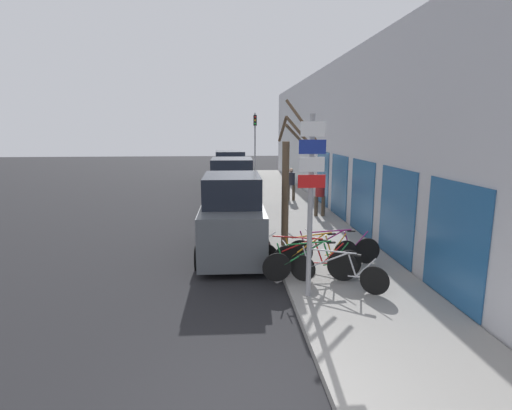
# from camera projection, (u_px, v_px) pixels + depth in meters

# --- Properties ---
(ground_plane) EXTENTS (80.00, 80.00, 0.00)m
(ground_plane) POSITION_uv_depth(u_px,v_px,m) (235.00, 221.00, 16.13)
(ground_plane) COLOR black
(sidewalk_curb) EXTENTS (3.20, 32.00, 0.15)m
(sidewalk_curb) POSITION_uv_depth(u_px,v_px,m) (288.00, 205.00, 19.06)
(sidewalk_curb) COLOR gray
(sidewalk_curb) RESTS_ON ground
(building_facade) EXTENTS (0.23, 32.00, 6.50)m
(building_facade) POSITION_uv_depth(u_px,v_px,m) (327.00, 139.00, 18.50)
(building_facade) COLOR #BCBCC1
(building_facade) RESTS_ON ground
(signpost) EXTENTS (0.56, 0.13, 3.82)m
(signpost) POSITION_uv_depth(u_px,v_px,m) (311.00, 197.00, 8.16)
(signpost) COLOR #939399
(signpost) RESTS_ON sidewalk_curb
(bicycle_0) EXTENTS (1.94, 1.27, 0.87)m
(bicycle_0) POSITION_uv_depth(u_px,v_px,m) (337.00, 271.00, 8.94)
(bicycle_0) COLOR black
(bicycle_0) RESTS_ON sidewalk_curb
(bicycle_1) EXTENTS (2.40, 0.44, 0.95)m
(bicycle_1) POSITION_uv_depth(u_px,v_px,m) (313.00, 263.00, 9.40)
(bicycle_1) COLOR black
(bicycle_1) RESTS_ON sidewalk_curb
(bicycle_2) EXTENTS (2.40, 1.17, 0.99)m
(bicycle_2) POSITION_uv_depth(u_px,v_px,m) (302.00, 259.00, 9.67)
(bicycle_2) COLOR black
(bicycle_2) RESTS_ON sidewalk_curb
(bicycle_3) EXTENTS (2.30, 0.62, 0.94)m
(bicycle_3) POSITION_uv_depth(u_px,v_px,m) (316.00, 254.00, 10.12)
(bicycle_3) COLOR black
(bicycle_3) RESTS_ON sidewalk_curb
(bicycle_4) EXTENTS (2.50, 0.44, 0.95)m
(bicycle_4) POSITION_uv_depth(u_px,v_px,m) (334.00, 250.00, 10.45)
(bicycle_4) COLOR black
(bicycle_4) RESTS_ON sidewalk_curb
(parked_car_0) EXTENTS (2.04, 4.54, 2.38)m
(parked_car_0) POSITION_uv_depth(u_px,v_px,m) (232.00, 218.00, 11.74)
(parked_car_0) COLOR #51565B
(parked_car_0) RESTS_ON ground
(parked_car_1) EXTENTS (2.16, 4.33, 2.46)m
(parked_car_1) POSITION_uv_depth(u_px,v_px,m) (232.00, 190.00, 17.04)
(parked_car_1) COLOR silver
(parked_car_1) RESTS_ON ground
(parked_car_2) EXTENTS (2.00, 4.26, 2.49)m
(parked_car_2) POSITION_uv_depth(u_px,v_px,m) (230.00, 176.00, 22.25)
(parked_car_2) COLOR #B2B7BC
(parked_car_2) RESTS_ON ground
(parked_car_3) EXTENTS (2.21, 4.84, 2.06)m
(parked_car_3) POSITION_uv_depth(u_px,v_px,m) (230.00, 169.00, 27.90)
(parked_car_3) COLOR #144728
(parked_car_3) RESTS_ON ground
(pedestrian_near) EXTENTS (0.44, 0.37, 1.69)m
(pedestrian_near) POSITION_uv_depth(u_px,v_px,m) (320.00, 193.00, 16.24)
(pedestrian_near) COLOR #4C3D2D
(pedestrian_near) RESTS_ON sidewalk_curb
(pedestrian_far) EXTENTS (0.42, 0.36, 1.62)m
(pedestrian_far) POSITION_uv_depth(u_px,v_px,m) (291.00, 182.00, 19.81)
(pedestrian_far) COLOR #4C3D2D
(pedestrian_far) RESTS_ON sidewalk_curb
(street_tree) EXTENTS (0.94, 1.68, 4.36)m
(street_tree) POSITION_uv_depth(u_px,v_px,m) (287.00, 182.00, 11.95)
(street_tree) COLOR brown
(street_tree) RESTS_ON sidewalk_curb
(traffic_light) EXTENTS (0.20, 0.30, 4.50)m
(traffic_light) POSITION_uv_depth(u_px,v_px,m) (255.00, 139.00, 24.92)
(traffic_light) COLOR #939399
(traffic_light) RESTS_ON sidewalk_curb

